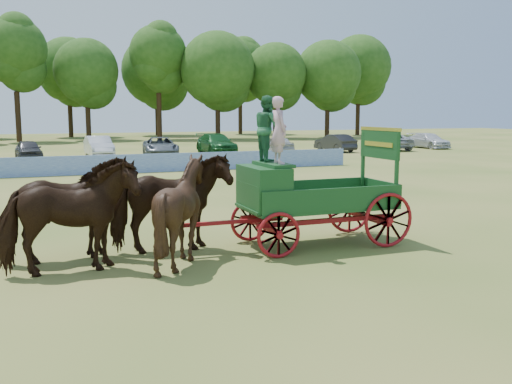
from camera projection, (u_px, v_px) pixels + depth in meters
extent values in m
plane|color=olive|center=(287.00, 237.00, 15.60)|extent=(160.00, 160.00, 0.00)
imported|color=black|center=(69.00, 218.00, 11.88)|extent=(2.92, 1.46, 2.40)
imported|color=black|center=(66.00, 210.00, 12.90)|extent=(3.00, 1.69, 2.40)
imported|color=black|center=(181.00, 211.00, 12.74)|extent=(2.61, 2.44, 2.41)
imported|color=black|center=(171.00, 203.00, 13.76)|extent=(2.86, 1.34, 2.40)
cube|color=#9B140F|center=(263.00, 226.00, 14.12)|extent=(0.12, 2.00, 0.12)
cube|color=#9B140F|center=(368.00, 218.00, 15.19)|extent=(0.12, 2.00, 0.12)
cube|color=#9B140F|center=(328.00, 221.00, 14.13)|extent=(3.80, 0.10, 0.12)
cube|color=#9B140F|center=(308.00, 213.00, 15.14)|extent=(3.80, 0.10, 0.12)
cube|color=#9B140F|center=(229.00, 222.00, 13.77)|extent=(2.80, 0.09, 0.09)
cube|color=#194D25|center=(318.00, 206.00, 14.60)|extent=(3.80, 1.80, 0.10)
cube|color=#194D25|center=(335.00, 199.00, 13.74)|extent=(3.80, 0.06, 0.55)
cube|color=#194D25|center=(303.00, 190.00, 15.37)|extent=(3.80, 0.06, 0.55)
cube|color=#194D25|center=(381.00, 191.00, 15.22)|extent=(0.06, 1.80, 0.55)
cube|color=#194D25|center=(264.00, 188.00, 13.98)|extent=(0.85, 1.70, 1.05)
cube|color=#194D25|center=(273.00, 164.00, 13.99)|extent=(0.55, 1.50, 0.08)
cube|color=#194D25|center=(249.00, 197.00, 13.88)|extent=(0.10, 1.60, 0.65)
cube|color=#194D25|center=(256.00, 208.00, 13.98)|extent=(0.55, 1.60, 0.06)
cube|color=#194D25|center=(397.00, 170.00, 14.36)|extent=(0.08, 0.08, 1.80)
cube|color=#194D25|center=(363.00, 164.00, 15.84)|extent=(0.08, 0.08, 1.80)
cube|color=#194D25|center=(380.00, 144.00, 15.02)|extent=(0.07, 1.75, 0.75)
cube|color=gold|center=(380.00, 129.00, 14.96)|extent=(0.08, 1.80, 0.09)
cube|color=gold|center=(378.00, 144.00, 15.01)|extent=(0.02, 1.30, 0.12)
torus|color=#9B140F|center=(279.00, 235.00, 13.25)|extent=(1.09, 0.09, 1.09)
torus|color=#9B140F|center=(250.00, 221.00, 15.00)|extent=(1.09, 0.09, 1.09)
torus|color=#9B140F|center=(388.00, 220.00, 14.29)|extent=(1.39, 0.09, 1.39)
torus|color=#9B140F|center=(350.00, 208.00, 16.05)|extent=(1.39, 0.09, 1.39)
imported|color=#CF9EB1|center=(279.00, 130.00, 13.55)|extent=(0.38, 0.58, 1.60)
imported|color=#25643A|center=(268.00, 129.00, 14.19)|extent=(0.62, 0.80, 1.64)
cube|color=#1D40A0|center=(139.00, 163.00, 31.79)|extent=(26.00, 0.08, 1.05)
imported|color=#333338|center=(28.00, 150.00, 40.52)|extent=(2.06, 4.25, 1.40)
imported|color=silver|center=(99.00, 146.00, 42.92)|extent=(1.90, 4.84, 1.57)
imported|color=slate|center=(160.00, 147.00, 43.59)|extent=(2.99, 5.49, 1.46)
imported|color=#144C1E|center=(216.00, 143.00, 46.76)|extent=(2.37, 5.54, 1.59)
imported|color=#B2B2B7|center=(277.00, 145.00, 46.90)|extent=(1.74, 4.08, 1.38)
imported|color=#262628|center=(335.00, 143.00, 48.77)|extent=(1.95, 4.58, 1.47)
imported|color=#999EA5|center=(386.00, 141.00, 50.76)|extent=(2.81, 5.72, 1.56)
imported|color=silver|center=(429.00, 141.00, 53.10)|extent=(1.99, 4.82, 1.39)
cylinder|color=#382314|center=(18.00, 117.00, 63.95)|extent=(0.60, 0.60, 5.60)
sphere|color=#1F4813|center=(14.00, 48.00, 62.89)|extent=(7.03, 7.03, 7.03)
cylinder|color=#382314|center=(88.00, 121.00, 68.02)|extent=(0.60, 0.60, 4.45)
sphere|color=#1F4813|center=(86.00, 70.00, 67.18)|extent=(7.51, 7.51, 7.51)
cylinder|color=#382314|center=(159.00, 116.00, 69.59)|extent=(0.60, 0.60, 5.61)
sphere|color=#1F4813|center=(158.00, 53.00, 68.53)|extent=(6.89, 6.89, 6.89)
cylinder|color=#382314|center=(218.00, 120.00, 70.13)|extent=(0.60, 0.60, 4.63)
sphere|color=#1F4813|center=(217.00, 69.00, 69.26)|extent=(9.11, 9.11, 9.11)
cylinder|color=#382314|center=(275.00, 121.00, 72.79)|extent=(0.60, 0.60, 4.41)
sphere|color=#1F4813|center=(276.00, 74.00, 71.96)|extent=(7.80, 7.80, 7.80)
cylinder|color=#382314|center=(327.00, 120.00, 75.33)|extent=(0.60, 0.60, 4.52)
sphere|color=#1F4813|center=(328.00, 73.00, 74.48)|extent=(8.65, 8.65, 8.65)
cylinder|color=#382314|center=(358.00, 117.00, 82.41)|extent=(0.60, 0.60, 5.26)
sphere|color=#1F4813|center=(359.00, 67.00, 81.42)|extent=(9.10, 9.10, 9.10)
cylinder|color=#382314|center=(71.00, 119.00, 75.71)|extent=(0.60, 0.60, 4.85)
sphere|color=#1F4813|center=(68.00, 69.00, 74.80)|extent=(8.27, 8.27, 8.27)
cylinder|color=#382314|center=(157.00, 118.00, 80.94)|extent=(0.60, 0.60, 4.92)
sphere|color=#1F4813|center=(156.00, 71.00, 80.01)|extent=(9.74, 9.74, 9.74)
cylinder|color=#382314|center=(240.00, 116.00, 86.45)|extent=(0.60, 0.60, 5.51)
sphere|color=#1F4813|center=(240.00, 66.00, 85.41)|extent=(8.62, 8.62, 8.62)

